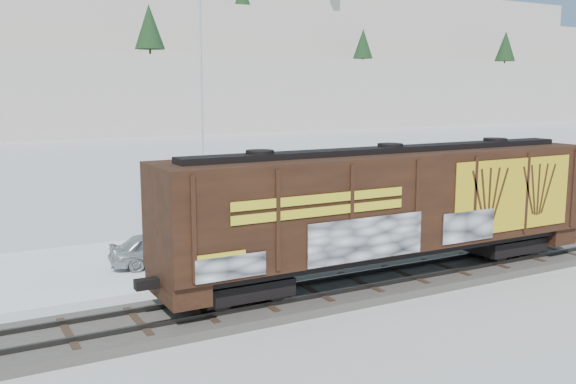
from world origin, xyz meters
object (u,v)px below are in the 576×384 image
flagpole (204,125)px  car_dark (317,221)px  hopper_railcar (389,204)px  car_white (334,223)px  car_silver (160,249)px

flagpole → car_dark: flagpole is taller
flagpole → hopper_railcar: bearing=-86.2°
hopper_railcar → car_white: size_ratio=3.29×
car_white → hopper_railcar: bearing=148.5°
car_dark → car_white: bearing=-179.1°
flagpole → car_dark: (2.83, -7.36, -4.33)m
flagpole → car_white: size_ratio=2.59×
car_white → car_dark: (-0.18, 1.26, -0.12)m
hopper_railcar → car_dark: size_ratio=3.35×
flagpole → car_silver: (-5.42, -8.78, -4.39)m
car_dark → car_silver: bearing=92.7°
car_dark → flagpole: bearing=14.0°
car_white → flagpole: bearing=4.5°
car_silver → car_dark: (8.25, 1.42, 0.06)m
car_silver → flagpole: bearing=-25.9°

